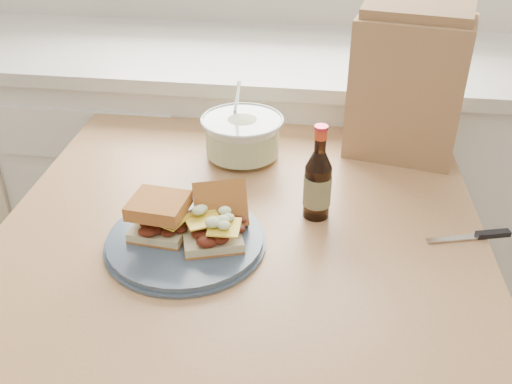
# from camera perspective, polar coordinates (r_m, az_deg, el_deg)

# --- Properties ---
(cabinet_run) EXTENTS (2.50, 0.64, 0.94)m
(cabinet_run) POSITION_cam_1_polar(r_m,az_deg,el_deg) (2.05, 0.57, 1.52)
(cabinet_run) COLOR silver
(cabinet_run) RESTS_ON ground
(dining_table) EXTENTS (1.03, 1.03, 0.83)m
(dining_table) POSITION_cam_1_polar(r_m,az_deg,el_deg) (1.27, -1.32, -7.28)
(dining_table) COLOR #B08153
(dining_table) RESTS_ON ground
(plate) EXTENTS (0.31, 0.31, 0.02)m
(plate) POSITION_cam_1_polar(r_m,az_deg,el_deg) (1.13, -7.07, -4.85)
(plate) COLOR #3D4D63
(plate) RESTS_ON dining_table
(sandwich_left) EXTENTS (0.11, 0.11, 0.08)m
(sandwich_left) POSITION_cam_1_polar(r_m,az_deg,el_deg) (1.12, -9.62, -2.41)
(sandwich_left) COLOR beige
(sandwich_left) RESTS_ON plate
(sandwich_right) EXTENTS (0.14, 0.18, 0.09)m
(sandwich_right) POSITION_cam_1_polar(r_m,az_deg,el_deg) (1.10, -4.13, -2.95)
(sandwich_right) COLOR beige
(sandwich_right) RESTS_ON plate
(coleslaw_bowl) EXTENTS (0.20, 0.20, 0.20)m
(coleslaw_bowl) POSITION_cam_1_polar(r_m,az_deg,el_deg) (1.41, -1.37, 5.40)
(coleslaw_bowl) COLOR silver
(coleslaw_bowl) RESTS_ON dining_table
(beer_bottle) EXTENTS (0.06, 0.06, 0.21)m
(beer_bottle) POSITION_cam_1_polar(r_m,az_deg,el_deg) (1.18, 6.18, 0.87)
(beer_bottle) COLOR black
(beer_bottle) RESTS_ON dining_table
(knife) EXTENTS (0.17, 0.06, 0.01)m
(knife) POSITION_cam_1_polar(r_m,az_deg,el_deg) (1.23, 21.72, -4.03)
(knife) COLOR silver
(knife) RESTS_ON dining_table
(paper_bag) EXTENTS (0.29, 0.22, 0.34)m
(paper_bag) POSITION_cam_1_polar(r_m,az_deg,el_deg) (1.44, 14.86, 10.00)
(paper_bag) COLOR #A4794F
(paper_bag) RESTS_ON dining_table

